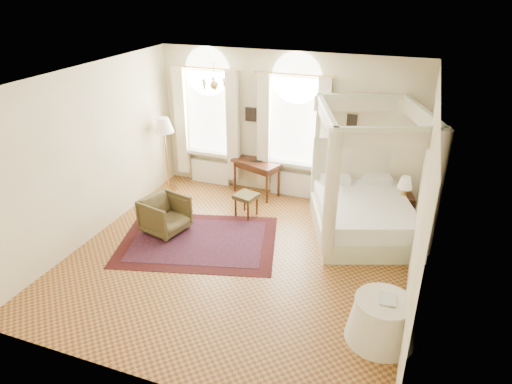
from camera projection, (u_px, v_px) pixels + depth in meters
ground at (237, 258)px, 8.44m from camera, size 6.00×6.00×0.00m
room_walls at (235, 159)px, 7.59m from camera, size 6.00×6.00×6.00m
window_left at (208, 126)px, 10.82m from camera, size 1.62×0.27×3.29m
window_right at (293, 136)px, 10.17m from camera, size 1.62×0.27×3.29m
chandelier at (214, 84)px, 8.48m from camera, size 0.51×0.45×0.50m
wall_pictures at (290, 117)px, 10.11m from camera, size 2.54×0.03×0.39m
canopy_bed at (364, 207)px, 9.03m from camera, size 2.60×2.86×2.57m
nightstand at (400, 210)px, 9.48m from camera, size 0.54×0.51×0.65m
nightstand_lamp at (405, 184)px, 9.16m from camera, size 0.30×0.30×0.44m
writing_desk at (257, 166)px, 10.61m from camera, size 1.24×0.92×0.83m
laptop at (257, 160)px, 10.61m from camera, size 0.33×0.24×0.02m
stool at (246, 198)px, 9.76m from camera, size 0.54×0.54×0.50m
armchair at (165, 215)px, 9.18m from camera, size 0.98×0.97×0.74m
coffee_table at (165, 200)px, 9.75m from camera, size 0.71×0.59×0.42m
floor_lamp at (164, 129)px, 10.48m from camera, size 0.46×0.46×1.79m
oriental_rug at (198, 241)px, 8.98m from camera, size 3.47×2.87×0.01m
side_table at (381, 320)px, 6.46m from camera, size 1.00×1.00×0.68m
book at (379, 298)px, 6.33m from camera, size 0.25×0.32×0.03m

